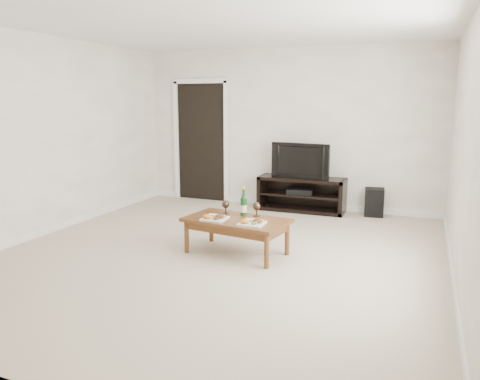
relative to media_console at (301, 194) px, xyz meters
name	(u,v)px	position (x,y,z in m)	size (l,w,h in m)	color
floor	(218,255)	(-0.35, -2.50, -0.28)	(5.50, 5.50, 0.00)	#B9AE95
back_wall	(286,129)	(-0.35, 0.27, 1.02)	(5.00, 0.04, 2.60)	white
ceiling	(216,18)	(-0.35, -2.50, 2.35)	(5.00, 5.50, 0.04)	white
doorway	(201,143)	(-1.90, 0.24, 0.75)	(0.90, 0.02, 2.05)	black
media_console	(301,194)	(0.00, 0.00, 0.00)	(1.38, 0.45, 0.55)	black
television	(302,160)	(0.00, 0.00, 0.55)	(0.97, 0.13, 0.56)	black
av_receiver	(300,191)	(-0.03, -0.01, 0.05)	(0.40, 0.30, 0.08)	black
subwoofer	(374,202)	(1.13, 0.10, -0.06)	(0.29, 0.29, 0.43)	black
coffee_table	(237,236)	(-0.17, -2.38, -0.07)	(1.17, 0.64, 0.42)	brown
plate_left	(215,216)	(-0.39, -2.50, 0.18)	(0.27, 0.27, 0.07)	white
plate_right	(252,221)	(0.08, -2.54, 0.18)	(0.27, 0.27, 0.07)	white
wine_bottle	(244,201)	(-0.14, -2.21, 0.32)	(0.07, 0.07, 0.35)	#0F3913
goblet_left	(226,207)	(-0.38, -2.21, 0.23)	(0.09, 0.09, 0.17)	#3D2C21
goblet_right	(257,209)	(0.01, -2.18, 0.23)	(0.09, 0.09, 0.17)	#3D2C21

